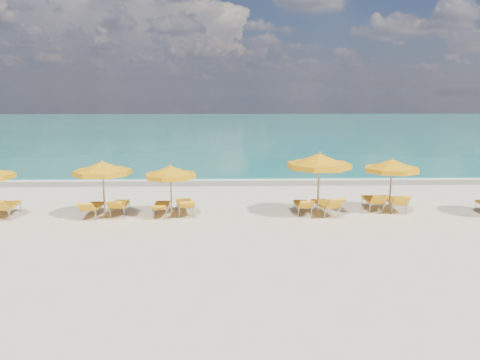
{
  "coord_description": "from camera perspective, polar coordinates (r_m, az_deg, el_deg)",
  "views": [
    {
      "loc": [
        -0.5,
        -18.15,
        4.9
      ],
      "look_at": [
        0.0,
        1.5,
        1.2
      ],
      "focal_mm": 35.0,
      "sensor_mm": 36.0,
      "label": 1
    }
  ],
  "objects": [
    {
      "name": "lounger_5_left",
      "position": [
        20.67,
        15.89,
        -2.8
      ],
      "size": [
        0.69,
        1.9,
        0.87
      ],
      "rotation": [
        0.0,
        0.0,
        -0.03
      ],
      "color": "#A5A8AD",
      "rests_on": "ground"
    },
    {
      "name": "lounger_5_right",
      "position": [
        20.79,
        18.41,
        -2.87
      ],
      "size": [
        0.77,
        1.9,
        0.87
      ],
      "rotation": [
        0.0,
        0.0,
        -0.08
      ],
      "color": "#A5A8AD",
      "rests_on": "ground"
    },
    {
      "name": "umbrella_2",
      "position": [
        19.01,
        -16.42,
        1.35
      ],
      "size": [
        3.01,
        3.01,
        2.31
      ],
      "rotation": [
        0.0,
        0.0,
        -0.42
      ],
      "color": "tan",
      "rests_on": "ground"
    },
    {
      "name": "whitecap_near",
      "position": [
        35.92,
        -10.26,
        2.64
      ],
      "size": [
        14.0,
        0.36,
        0.05
      ],
      "primitive_type": "cube",
      "color": "white",
      "rests_on": "ground"
    },
    {
      "name": "foam_line",
      "position": [
        26.81,
        -0.36,
        0.12
      ],
      "size": [
        120.0,
        1.2,
        0.03
      ],
      "primitive_type": "cube",
      "color": "white",
      "rests_on": "ground"
    },
    {
      "name": "lounger_2_left",
      "position": [
        19.72,
        -17.49,
        -3.56
      ],
      "size": [
        0.64,
        1.84,
        0.8
      ],
      "rotation": [
        0.0,
        0.0,
        -0.01
      ],
      "color": "#A5A8AD",
      "rests_on": "ground"
    },
    {
      "name": "umbrella_4",
      "position": [
        18.72,
        9.63,
        2.26
      ],
      "size": [
        3.24,
        3.24,
        2.6
      ],
      "rotation": [
        0.0,
        0.0,
        -0.32
      ],
      "color": "tan",
      "rests_on": "ground"
    },
    {
      "name": "lounger_3_right",
      "position": [
        19.4,
        -6.71,
        -3.34
      ],
      "size": [
        0.98,
        2.05,
        0.77
      ],
      "rotation": [
        0.0,
        0.0,
        0.18
      ],
      "color": "#A5A8AD",
      "rests_on": "ground"
    },
    {
      "name": "ground_plane",
      "position": [
        18.81,
        0.12,
        -4.44
      ],
      "size": [
        120.0,
        120.0,
        0.0
      ],
      "primitive_type": "plane",
      "color": "beige"
    },
    {
      "name": "umbrella_5",
      "position": [
        20.04,
        18.02,
        1.65
      ],
      "size": [
        2.47,
        2.47,
        2.28
      ],
      "rotation": [
        0.0,
        0.0,
        0.1
      ],
      "color": "tan",
      "rests_on": "ground"
    },
    {
      "name": "lounger_3_left",
      "position": [
        19.3,
        -9.55,
        -3.54
      ],
      "size": [
        0.64,
        1.85,
        0.66
      ],
      "rotation": [
        0.0,
        0.0,
        0.03
      ],
      "color": "#A5A8AD",
      "rests_on": "ground"
    },
    {
      "name": "lounger_2_right",
      "position": [
        19.77,
        -14.45,
        -3.36
      ],
      "size": [
        0.69,
        1.91,
        0.79
      ],
      "rotation": [
        0.0,
        0.0,
        0.04
      ],
      "color": "#A5A8AD",
      "rests_on": "ground"
    },
    {
      "name": "wet_sand_band",
      "position": [
        26.02,
        -0.33,
        -0.2
      ],
      "size": [
        120.0,
        2.6,
        0.01
      ],
      "primitive_type": "cube",
      "color": "tan",
      "rests_on": "ground"
    },
    {
      "name": "umbrella_3",
      "position": [
        18.62,
        -8.48,
        0.94
      ],
      "size": [
        2.42,
        2.42,
        2.11
      ],
      "rotation": [
        0.0,
        0.0,
        -0.18
      ],
      "color": "tan",
      "rests_on": "ground"
    },
    {
      "name": "lounger_1_right",
      "position": [
        20.96,
        -26.56,
        -3.31
      ],
      "size": [
        0.86,
        2.01,
        0.94
      ],
      "rotation": [
        0.0,
        0.0,
        0.11
      ],
      "color": "#A5A8AD",
      "rests_on": "ground"
    },
    {
      "name": "ocean",
      "position": [
        66.34,
        -1.03,
        6.41
      ],
      "size": [
        120.0,
        80.0,
        0.3
      ],
      "primitive_type": "cube",
      "color": "#126759",
      "rests_on": "ground"
    },
    {
      "name": "lounger_4_left",
      "position": [
        19.39,
        7.64,
        -3.41
      ],
      "size": [
        0.63,
        1.78,
        0.78
      ],
      "rotation": [
        0.0,
        0.0,
        0.02
      ],
      "color": "#A5A8AD",
      "rests_on": "ground"
    },
    {
      "name": "whitecap_far",
      "position": [
        43.28,
        9.9,
        3.99
      ],
      "size": [
        18.0,
        0.3,
        0.05
      ],
      "primitive_type": "cube",
      "color": "white",
      "rests_on": "ground"
    },
    {
      "name": "lounger_4_right",
      "position": [
        19.43,
        10.42,
        -3.38
      ],
      "size": [
        1.04,
        2.04,
        0.92
      ],
      "rotation": [
        0.0,
        0.0,
        0.21
      ],
      "color": "#A5A8AD",
      "rests_on": "ground"
    }
  ]
}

